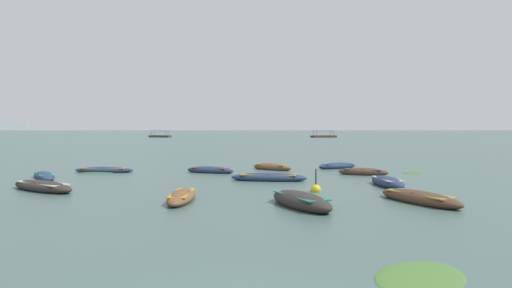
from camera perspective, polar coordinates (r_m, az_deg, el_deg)
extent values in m
plane|color=#425B56|center=(1506.09, -0.10, 1.86)|extent=(6000.00, 6000.00, 0.00)
cone|color=slate|center=(1982.42, -25.78, 7.84)|extent=(1745.68, 1745.68, 424.93)
cone|color=#4C5B56|center=(2173.73, -10.05, 6.17)|extent=(885.19, 885.19, 326.63)
ellipsoid|color=navy|center=(29.15, -6.14, -3.47)|extent=(3.52, 2.14, 0.54)
cube|color=#B22D28|center=(29.13, -6.14, -3.15)|extent=(2.54, 1.54, 0.05)
cube|color=navy|center=(29.13, -6.14, -3.05)|extent=(0.31, 0.63, 0.04)
ellipsoid|color=navy|center=(23.31, 16.79, -4.84)|extent=(1.34, 3.59, 0.61)
cube|color=#B7B2A3|center=(23.29, 16.79, -4.40)|extent=(0.96, 2.58, 0.05)
cube|color=navy|center=(23.29, 16.79, -4.27)|extent=(0.78, 0.12, 0.04)
ellipsoid|color=brown|center=(18.00, -9.82, -6.87)|extent=(0.98, 3.73, 0.53)
cube|color=orange|center=(17.97, -9.82, -6.37)|extent=(0.71, 2.69, 0.05)
cube|color=brown|center=(17.97, -9.83, -6.22)|extent=(0.67, 0.08, 0.04)
ellipsoid|color=#2D2826|center=(16.50, 5.81, -7.48)|extent=(2.72, 4.03, 0.70)
cube|color=#197A56|center=(16.47, 5.82, -6.75)|extent=(1.96, 2.90, 0.05)
cube|color=#2D2826|center=(16.46, 5.82, -6.58)|extent=(0.84, 0.43, 0.04)
ellipsoid|color=navy|center=(31.07, -19.41, -3.27)|extent=(4.04, 1.18, 0.46)
cube|color=orange|center=(31.06, -19.42, -3.01)|extent=(2.91, 0.85, 0.05)
cube|color=navy|center=(31.05, -19.42, -2.92)|extent=(0.11, 0.68, 0.04)
ellipsoid|color=#2D2826|center=(23.08, -26.35, -5.05)|extent=(4.46, 3.66, 0.59)
cube|color=#B7B2A3|center=(23.06, -26.36, -4.61)|extent=(3.21, 2.63, 0.05)
cube|color=#2D2826|center=(23.05, -26.36, -4.49)|extent=(0.55, 0.73, 0.04)
ellipsoid|color=#4C3323|center=(18.46, 20.59, -6.68)|extent=(2.75, 4.19, 0.60)
cube|color=olive|center=(18.43, 20.60, -6.13)|extent=(1.98, 3.01, 0.05)
cube|color=#4C3323|center=(18.42, 20.60, -5.98)|extent=(0.75, 0.40, 0.04)
ellipsoid|color=navy|center=(24.58, 1.58, -4.45)|extent=(4.44, 1.77, 0.56)
cube|color=orange|center=(24.56, 1.58, -4.06)|extent=(3.20, 1.28, 0.05)
cube|color=navy|center=(24.56, 1.58, -3.95)|extent=(0.20, 0.78, 0.04)
ellipsoid|color=brown|center=(31.18, 2.04, -3.06)|extent=(3.20, 2.81, 0.60)
cube|color=olive|center=(31.16, 2.04, -2.73)|extent=(2.30, 2.03, 0.05)
cube|color=brown|center=(31.16, 2.04, -2.64)|extent=(0.50, 0.61, 0.04)
ellipsoid|color=#4C3323|center=(28.53, 13.81, -3.61)|extent=(3.28, 2.06, 0.56)
cube|color=#28519E|center=(28.52, 13.81, -3.27)|extent=(2.36, 1.49, 0.05)
cube|color=#4C3323|center=(28.51, 13.81, -3.17)|extent=(0.32, 0.65, 0.04)
ellipsoid|color=navy|center=(32.81, 10.54, -2.88)|extent=(3.35, 2.35, 0.54)
cube|color=#28519E|center=(32.80, 10.54, -2.59)|extent=(2.41, 1.69, 0.05)
cube|color=navy|center=(32.79, 10.54, -2.50)|extent=(0.38, 0.66, 0.04)
ellipsoid|color=navy|center=(28.38, -26.19, -3.83)|extent=(3.01, 3.90, 0.49)
cube|color=#197A56|center=(28.37, -26.19, -3.53)|extent=(2.17, 2.80, 0.05)
cube|color=navy|center=(28.36, -26.20, -3.43)|extent=(0.62, 0.44, 0.04)
cube|color=#4C3323|center=(157.24, -12.58, 0.96)|extent=(8.15, 4.81, 0.90)
cylinder|color=#4C4742|center=(156.72, -11.47, 1.37)|extent=(0.10, 0.10, 1.80)
cylinder|color=#4C4742|center=(154.91, -11.83, 1.37)|extent=(0.10, 0.10, 1.80)
cylinder|color=#4C4742|center=(159.56, -13.32, 1.37)|extent=(0.10, 0.10, 1.80)
cylinder|color=#4C4742|center=(157.79, -13.70, 1.36)|extent=(0.10, 0.10, 1.80)
cube|color=#334C75|center=(157.22, -12.59, 1.70)|extent=(6.85, 4.04, 0.12)
cube|color=#4C3323|center=(152.12, 8.80, 0.95)|extent=(9.37, 5.99, 0.90)
cylinder|color=#4C4742|center=(154.80, 9.67, 1.38)|extent=(0.10, 0.10, 1.80)
cylinder|color=#4C4742|center=(152.93, 10.10, 1.37)|extent=(0.10, 0.10, 1.80)
cylinder|color=#4C4742|center=(151.37, 7.48, 1.38)|extent=(0.10, 0.10, 1.80)
cylinder|color=#4C4742|center=(149.45, 7.89, 1.37)|extent=(0.10, 0.10, 1.80)
cube|color=#334C75|center=(152.10, 8.80, 1.71)|extent=(7.87, 5.03, 0.12)
sphere|color=yellow|center=(20.48, 7.78, -5.96)|extent=(0.48, 0.48, 0.48)
cylinder|color=black|center=(20.42, 7.78, -4.62)|extent=(0.06, 0.06, 0.96)
ellipsoid|color=#38662D|center=(31.07, -20.23, -3.54)|extent=(2.68, 1.54, 0.14)
ellipsoid|color=#2D5628|center=(32.35, 14.25, -3.26)|extent=(2.18, 2.31, 0.14)
ellipsoid|color=#477033|center=(9.47, 20.68, -16.09)|extent=(2.74, 2.84, 0.14)
ellipsoid|color=#477033|center=(30.72, 19.92, -3.60)|extent=(1.72, 1.21, 0.14)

